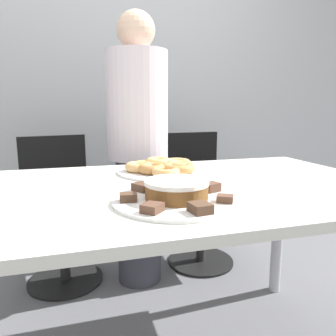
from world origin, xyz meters
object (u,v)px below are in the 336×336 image
object	(u,v)px
frosted_cake	(177,189)
office_chair_right	(198,203)
person_standing	(138,147)
office_chair_left	(60,215)
plate_cake	(176,200)
plate_donuts	(162,171)

from	to	relation	value
frosted_cake	office_chair_right	bearing A→B (deg)	65.31
person_standing	office_chair_left	size ratio (longest dim) A/B	1.79
person_standing	plate_cake	bearing A→B (deg)	-94.46
office_chair_right	plate_donuts	distance (m)	0.89
office_chair_left	plate_cake	xyz separation A→B (m)	(0.37, -1.10, 0.37)
office_chair_right	plate_cake	xyz separation A→B (m)	(-0.51, -1.11, 0.37)
office_chair_right	person_standing	bearing A→B (deg)	-162.53
office_chair_left	plate_donuts	bearing A→B (deg)	-67.35
plate_donuts	office_chair_right	bearing A→B (deg)	57.36
frosted_cake	plate_donuts	bearing A→B (deg)	80.17
office_chair_right	frosted_cake	bearing A→B (deg)	-116.99
office_chair_right	plate_cake	size ratio (longest dim) A/B	2.30
person_standing	office_chair_left	xyz separation A→B (m)	(-0.45, 0.16, -0.41)
person_standing	frosted_cake	bearing A→B (deg)	-94.46
plate_donuts	frosted_cake	bearing A→B (deg)	-99.83
plate_cake	plate_donuts	distance (m)	0.43
office_chair_left	frosted_cake	size ratio (longest dim) A/B	4.62
office_chair_right	plate_donuts	bearing A→B (deg)	-124.94
office_chair_left	plate_donuts	distance (m)	0.89
plate_cake	frosted_cake	size ratio (longest dim) A/B	2.01
office_chair_right	frosted_cake	world-z (taller)	office_chair_right
person_standing	frosted_cake	size ratio (longest dim) A/B	8.27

